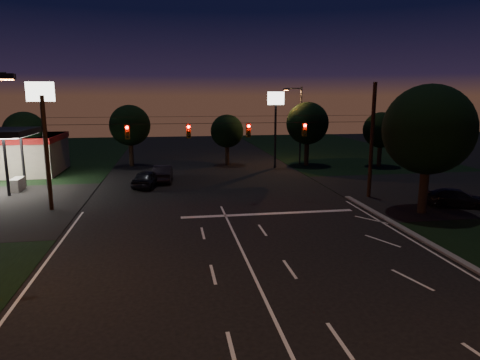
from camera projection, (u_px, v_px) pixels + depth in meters
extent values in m
plane|color=black|center=(261.00, 291.00, 17.75)|extent=(140.00, 140.00, 0.00)
cube|color=black|center=(451.00, 191.00, 36.42)|extent=(20.00, 16.00, 0.02)
cube|color=silver|center=(269.00, 214.00, 29.36)|extent=(12.00, 0.50, 0.01)
cylinder|color=black|center=(368.00, 197.00, 34.18)|extent=(0.30, 0.30, 9.00)
cylinder|color=black|center=(52.00, 210.00, 30.37)|extent=(0.28, 0.28, 8.00)
cylinder|color=black|center=(219.00, 123.00, 31.11)|extent=(24.00, 0.03, 0.03)
cylinder|color=black|center=(219.00, 116.00, 31.02)|extent=(24.00, 0.02, 0.02)
cube|color=#3F3307|center=(127.00, 132.00, 30.19)|extent=(0.32, 0.26, 1.00)
sphere|color=#FF0705|center=(127.00, 127.00, 29.97)|extent=(0.22, 0.22, 0.22)
sphere|color=black|center=(127.00, 132.00, 30.03)|extent=(0.20, 0.20, 0.20)
sphere|color=black|center=(127.00, 137.00, 30.10)|extent=(0.20, 0.20, 0.20)
cube|color=#3F3307|center=(189.00, 131.00, 30.87)|extent=(0.32, 0.26, 1.00)
sphere|color=#FF0705|center=(189.00, 127.00, 30.65)|extent=(0.22, 0.22, 0.22)
sphere|color=black|center=(189.00, 131.00, 30.72)|extent=(0.20, 0.20, 0.20)
sphere|color=black|center=(189.00, 136.00, 30.78)|extent=(0.20, 0.20, 0.20)
cube|color=#3F3307|center=(248.00, 130.00, 31.57)|extent=(0.32, 0.26, 1.00)
sphere|color=#FF0705|center=(249.00, 126.00, 31.35)|extent=(0.22, 0.22, 0.22)
sphere|color=black|center=(249.00, 131.00, 31.41)|extent=(0.20, 0.20, 0.20)
sphere|color=black|center=(249.00, 135.00, 31.48)|extent=(0.20, 0.20, 0.20)
cube|color=#3F3307|center=(304.00, 130.00, 32.25)|extent=(0.32, 0.26, 1.00)
sphere|color=#FF0705|center=(305.00, 125.00, 32.03)|extent=(0.22, 0.22, 0.22)
sphere|color=black|center=(305.00, 130.00, 32.10)|extent=(0.20, 0.20, 0.20)
sphere|color=black|center=(305.00, 134.00, 32.16)|extent=(0.20, 0.20, 0.20)
cube|color=gray|center=(17.00, 185.00, 36.33)|extent=(0.80, 2.00, 1.10)
cylinder|color=black|center=(6.00, 167.00, 34.03)|extent=(0.24, 0.24, 4.80)
cylinder|color=black|center=(23.00, 160.00, 37.91)|extent=(0.24, 0.24, 4.80)
cylinder|color=black|center=(45.00, 147.00, 36.11)|extent=(0.24, 0.24, 7.50)
cube|color=white|center=(40.00, 92.00, 35.22)|extent=(2.20, 0.30, 1.60)
cylinder|color=black|center=(275.00, 137.00, 47.39)|extent=(0.24, 0.24, 7.00)
cube|color=white|center=(276.00, 98.00, 46.58)|extent=(1.80, 0.30, 1.40)
cube|color=black|center=(6.00, 76.00, 16.47)|extent=(0.60, 0.35, 0.22)
cube|color=orange|center=(7.00, 80.00, 16.49)|extent=(0.45, 0.25, 0.04)
cylinder|color=black|center=(301.00, 126.00, 49.69)|extent=(0.20, 0.20, 9.00)
cylinder|color=black|center=(294.00, 88.00, 48.71)|extent=(1.80, 0.12, 0.12)
cube|color=black|center=(286.00, 89.00, 48.59)|extent=(0.60, 0.35, 0.22)
cube|color=orange|center=(286.00, 90.00, 48.61)|extent=(0.45, 0.25, 0.04)
cylinder|color=black|center=(424.00, 185.00, 29.19)|extent=(0.60, 0.60, 4.00)
sphere|color=black|center=(429.00, 129.00, 28.46)|extent=(6.00, 6.00, 6.00)
sphere|color=black|center=(433.00, 132.00, 29.03)|extent=(4.50, 4.50, 4.50)
sphere|color=black|center=(418.00, 131.00, 28.68)|extent=(4.20, 4.20, 4.20)
cylinder|color=black|center=(27.00, 160.00, 43.65)|extent=(0.49, 0.49, 3.00)
sphere|color=black|center=(25.00, 133.00, 43.11)|extent=(4.20, 4.20, 4.20)
sphere|color=black|center=(30.00, 134.00, 43.50)|extent=(3.15, 3.15, 3.15)
sphere|color=black|center=(21.00, 133.00, 43.26)|extent=(2.94, 2.94, 2.94)
cylinder|color=black|center=(131.00, 152.00, 49.09)|extent=(0.52, 0.52, 3.25)
sphere|color=black|center=(130.00, 125.00, 48.50)|extent=(4.60, 4.60, 4.60)
sphere|color=black|center=(134.00, 126.00, 48.93)|extent=(3.45, 3.45, 3.45)
sphere|color=black|center=(126.00, 126.00, 48.67)|extent=(3.22, 3.22, 3.22)
cylinder|color=black|center=(227.00, 153.00, 49.91)|extent=(0.47, 0.47, 2.75)
sphere|color=black|center=(227.00, 131.00, 49.41)|extent=(3.80, 3.80, 3.80)
sphere|color=black|center=(230.00, 132.00, 49.77)|extent=(2.85, 2.85, 2.85)
sphere|color=black|center=(224.00, 132.00, 49.55)|extent=(2.66, 2.66, 2.66)
cylinder|color=black|center=(307.00, 151.00, 49.34)|extent=(0.53, 0.53, 3.40)
sphere|color=black|center=(307.00, 123.00, 48.72)|extent=(4.80, 4.80, 4.80)
sphere|color=black|center=(310.00, 124.00, 49.18)|extent=(3.60, 3.60, 3.60)
sphere|color=black|center=(303.00, 124.00, 48.90)|extent=(3.36, 3.36, 3.36)
cylinder|color=black|center=(379.00, 154.00, 48.72)|extent=(0.48, 0.48, 2.90)
sphere|color=black|center=(381.00, 130.00, 48.20)|extent=(4.00, 4.00, 4.00)
sphere|color=black|center=(383.00, 131.00, 48.57)|extent=(3.00, 3.00, 3.00)
sphere|color=black|center=(377.00, 131.00, 48.34)|extent=(2.80, 2.80, 2.80)
imported|color=black|center=(147.00, 178.00, 37.89)|extent=(2.88, 4.79, 1.52)
imported|color=black|center=(163.00, 173.00, 40.38)|extent=(1.91, 4.78, 1.55)
imported|color=black|center=(457.00, 198.00, 31.09)|extent=(4.91, 3.20, 1.32)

